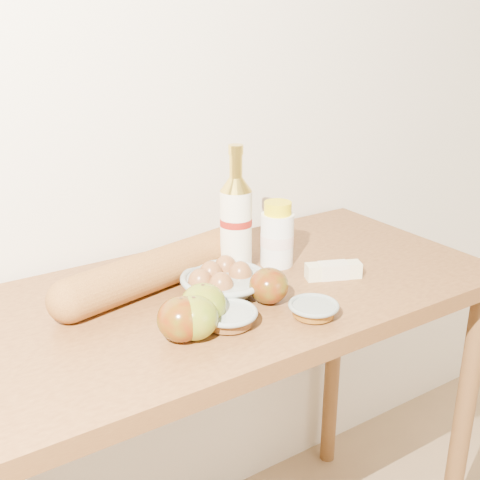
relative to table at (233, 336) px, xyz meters
name	(u,v)px	position (x,y,z in m)	size (l,w,h in m)	color
back_wall	(158,87)	(0.00, 0.33, 0.52)	(3.50, 0.02, 2.60)	white
table	(233,336)	(0.00, 0.00, 0.00)	(1.20, 0.60, 0.90)	#915D2E
bourbon_bottle	(236,223)	(0.05, 0.07, 0.25)	(0.08, 0.08, 0.30)	white
cream_bottle	(277,236)	(0.16, 0.05, 0.20)	(0.09, 0.09, 0.16)	white
egg_bowl	(222,281)	(-0.03, -0.01, 0.15)	(0.25, 0.25, 0.07)	#93A19C
baguette	(160,268)	(-0.13, 0.09, 0.17)	(0.54, 0.20, 0.09)	#AC7134
apple_yellowgreen	(203,304)	(-0.14, -0.11, 0.16)	(0.10, 0.10, 0.08)	olive
apple_redgreen_front	(182,319)	(-0.20, -0.14, 0.17)	(0.10, 0.10, 0.08)	maroon
apple_redgreen_right	(269,286)	(0.02, -0.10, 0.16)	(0.09, 0.09, 0.08)	maroon
sugar_bowl	(228,317)	(-0.10, -0.14, 0.14)	(0.13, 0.13, 0.03)	#8F9C96
syrup_bowl	(313,309)	(0.06, -0.20, 0.14)	(0.13, 0.13, 0.03)	gray
butter_stick	(333,271)	(0.22, -0.08, 0.14)	(0.13, 0.08, 0.04)	beige
apple_extra	(194,318)	(-0.18, -0.15, 0.16)	(0.10, 0.10, 0.08)	olive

